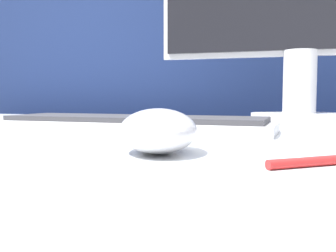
# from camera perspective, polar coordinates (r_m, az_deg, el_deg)

# --- Properties ---
(partition_panel) EXTENTS (5.00, 0.03, 1.37)m
(partition_panel) POSITION_cam_1_polar(r_m,az_deg,el_deg) (1.21, 11.40, 0.59)
(partition_panel) COLOR navy
(partition_panel) RESTS_ON ground_plane
(computer_mouse_near) EXTENTS (0.10, 0.13, 0.04)m
(computer_mouse_near) POSITION_cam_1_polar(r_m,az_deg,el_deg) (0.38, -1.43, -0.68)
(computer_mouse_near) COLOR silver
(computer_mouse_near) RESTS_ON desk
(keyboard) EXTENTS (0.45, 0.15, 0.02)m
(keyboard) POSITION_cam_1_polar(r_m,az_deg,el_deg) (0.64, -4.96, 0.34)
(keyboard) COLOR silver
(keyboard) RESTS_ON desk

